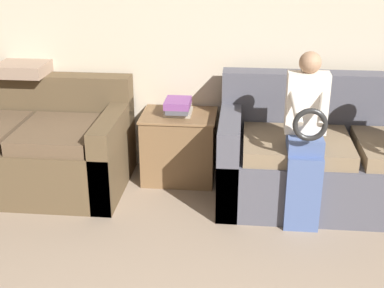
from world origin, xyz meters
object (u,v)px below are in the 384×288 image
at_px(couch_main, 349,160).
at_px(child_left_seated, 306,135).
at_px(throw_pillow, 24,68).
at_px(side_shelf, 179,146).
at_px(book_stack, 178,107).
at_px(couch_side, 28,148).

relative_size(couch_main, child_left_seated, 1.62).
relative_size(child_left_seated, throw_pillow, 3.01).
bearing_deg(couch_main, child_left_seated, -135.94).
bearing_deg(side_shelf, child_left_seated, -33.05).
distance_m(book_stack, throw_pillow, 1.36).
distance_m(side_shelf, throw_pillow, 1.47).
relative_size(child_left_seated, book_stack, 4.77).
xyz_separation_m(couch_main, child_left_seated, (-0.39, -0.38, 0.34)).
relative_size(couch_side, child_left_seated, 1.31).
bearing_deg(book_stack, throw_pillow, 174.68).
bearing_deg(side_shelf, couch_main, -10.38).
bearing_deg(side_shelf, throw_pillow, 174.70).
height_order(child_left_seated, book_stack, child_left_seated).
relative_size(couch_side, side_shelf, 2.63).
height_order(couch_side, throw_pillow, throw_pillow).
height_order(child_left_seated, side_shelf, child_left_seated).
bearing_deg(child_left_seated, couch_side, 169.55).
bearing_deg(couch_main, book_stack, 169.67).
distance_m(child_left_seated, side_shelf, 1.21).
height_order(couch_main, throw_pillow, throw_pillow).
bearing_deg(side_shelf, book_stack, 178.55).
height_order(book_stack, throw_pillow, throw_pillow).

